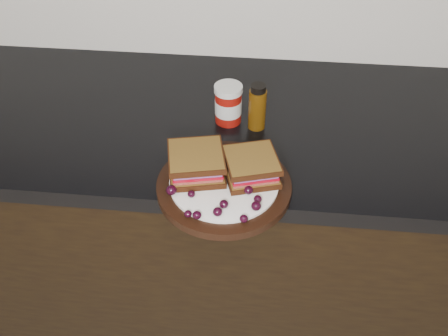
# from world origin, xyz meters

# --- Properties ---
(base_cabinets) EXTENTS (3.96, 0.58, 0.86)m
(base_cabinets) POSITION_xyz_m (0.00, 1.70, 0.43)
(base_cabinets) COLOR black
(base_cabinets) RESTS_ON ground_plane
(countertop) EXTENTS (3.98, 0.60, 0.04)m
(countertop) POSITION_xyz_m (0.00, 1.70, 0.88)
(countertop) COLOR black
(countertop) RESTS_ON base_cabinets
(plate) EXTENTS (0.28, 0.28, 0.02)m
(plate) POSITION_xyz_m (0.20, 1.45, 0.91)
(plate) COLOR black
(plate) RESTS_ON countertop
(sandwich_left) EXTENTS (0.13, 0.13, 0.05)m
(sandwich_left) POSITION_xyz_m (0.14, 1.47, 0.95)
(sandwich_left) COLOR brown
(sandwich_left) RESTS_ON plate
(sandwich_right) EXTENTS (0.13, 0.13, 0.05)m
(sandwich_right) POSITION_xyz_m (0.25, 1.47, 0.95)
(sandwich_right) COLOR brown
(sandwich_right) RESTS_ON plate
(grape_0) EXTENTS (0.02, 0.02, 0.02)m
(grape_0) POSITION_xyz_m (0.09, 1.40, 0.93)
(grape_0) COLOR black
(grape_0) RESTS_ON plate
(grape_1) EXTENTS (0.02, 0.02, 0.01)m
(grape_1) POSITION_xyz_m (0.14, 1.39, 0.93)
(grape_1) COLOR black
(grape_1) RESTS_ON plate
(grape_2) EXTENTS (0.02, 0.02, 0.01)m
(grape_2) POSITION_xyz_m (0.14, 1.34, 0.93)
(grape_2) COLOR black
(grape_2) RESTS_ON plate
(grape_3) EXTENTS (0.02, 0.02, 0.02)m
(grape_3) POSITION_xyz_m (0.15, 1.34, 0.93)
(grape_3) COLOR black
(grape_3) RESTS_ON plate
(grape_4) EXTENTS (0.02, 0.02, 0.02)m
(grape_4) POSITION_xyz_m (0.19, 1.35, 0.93)
(grape_4) COLOR black
(grape_4) RESTS_ON plate
(grape_5) EXTENTS (0.02, 0.02, 0.02)m
(grape_5) POSITION_xyz_m (0.20, 1.37, 0.93)
(grape_5) COLOR black
(grape_5) RESTS_ON plate
(grape_6) EXTENTS (0.02, 0.02, 0.02)m
(grape_6) POSITION_xyz_m (0.24, 1.34, 0.93)
(grape_6) COLOR black
(grape_6) RESTS_ON plate
(grape_7) EXTENTS (0.02, 0.02, 0.02)m
(grape_7) POSITION_xyz_m (0.26, 1.37, 0.93)
(grape_7) COLOR black
(grape_7) RESTS_ON plate
(grape_8) EXTENTS (0.02, 0.02, 0.02)m
(grape_8) POSITION_xyz_m (0.27, 1.39, 0.93)
(grape_8) COLOR black
(grape_8) RESTS_ON plate
(grape_9) EXTENTS (0.02, 0.02, 0.02)m
(grape_9) POSITION_xyz_m (0.25, 1.41, 0.93)
(grape_9) COLOR black
(grape_9) RESTS_ON plate
(grape_10) EXTENTS (0.02, 0.02, 0.02)m
(grape_10) POSITION_xyz_m (0.27, 1.44, 0.93)
(grape_10) COLOR black
(grape_10) RESTS_ON plate
(grape_11) EXTENTS (0.02, 0.02, 0.02)m
(grape_11) POSITION_xyz_m (0.26, 1.47, 0.93)
(grape_11) COLOR black
(grape_11) RESTS_ON plate
(grape_12) EXTENTS (0.02, 0.02, 0.02)m
(grape_12) POSITION_xyz_m (0.25, 1.47, 0.93)
(grape_12) COLOR black
(grape_12) RESTS_ON plate
(grape_13) EXTENTS (0.02, 0.02, 0.02)m
(grape_13) POSITION_xyz_m (0.13, 1.50, 0.93)
(grape_13) COLOR black
(grape_13) RESTS_ON plate
(grape_14) EXTENTS (0.02, 0.02, 0.02)m
(grape_14) POSITION_xyz_m (0.13, 1.48, 0.93)
(grape_14) COLOR black
(grape_14) RESTS_ON plate
(grape_15) EXTENTS (0.02, 0.02, 0.02)m
(grape_15) POSITION_xyz_m (0.13, 1.45, 0.93)
(grape_15) COLOR black
(grape_15) RESTS_ON plate
(grape_16) EXTENTS (0.02, 0.02, 0.02)m
(grape_16) POSITION_xyz_m (0.11, 1.42, 0.93)
(grape_16) COLOR black
(grape_16) RESTS_ON plate
(grape_17) EXTENTS (0.02, 0.02, 0.02)m
(grape_17) POSITION_xyz_m (0.14, 1.48, 0.93)
(grape_17) COLOR black
(grape_17) RESTS_ON plate
(grape_18) EXTENTS (0.02, 0.02, 0.02)m
(grape_18) POSITION_xyz_m (0.11, 1.46, 0.93)
(grape_18) COLOR black
(grape_18) RESTS_ON plate
(grape_19) EXTENTS (0.02, 0.02, 0.02)m
(grape_19) POSITION_xyz_m (0.10, 1.46, 0.93)
(grape_19) COLOR black
(grape_19) RESTS_ON plate
(condiment_jar) EXTENTS (0.07, 0.07, 0.10)m
(condiment_jar) POSITION_xyz_m (0.18, 1.69, 0.95)
(condiment_jar) COLOR maroon
(condiment_jar) RESTS_ON countertop
(oil_bottle) EXTENTS (0.05, 0.05, 0.12)m
(oil_bottle) POSITION_xyz_m (0.25, 1.67, 0.96)
(oil_bottle) COLOR #492B07
(oil_bottle) RESTS_ON countertop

